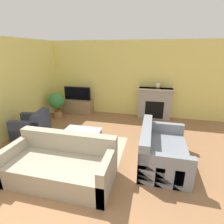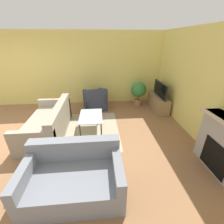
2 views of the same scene
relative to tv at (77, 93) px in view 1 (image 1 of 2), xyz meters
name	(u,v)px [view 1 (image 1 of 2)]	position (x,y,z in m)	size (l,w,h in m)	color
wall_back	(115,79)	(1.40, 0.33, 0.56)	(7.82, 0.06, 2.70)	#EADB72
wall_left	(7,90)	(-1.04, -2.20, 0.56)	(0.06, 8.00, 2.70)	#EADB72
area_rug	(80,150)	(1.16, -2.56, -0.79)	(2.12, 1.83, 0.00)	#B7A88E
fireplace	(155,103)	(2.91, 0.14, -0.21)	(1.27, 0.37, 1.11)	#9E9993
tv_stand	(78,106)	(0.00, 0.00, -0.52)	(1.12, 0.43, 0.53)	#997A56
tv	(77,93)	(0.00, 0.00, 0.00)	(1.06, 0.06, 0.51)	#232328
couch_sectional	(61,165)	(1.22, -3.57, -0.51)	(2.02, 0.98, 0.82)	#9E937F
couch_loveseat	(161,151)	(3.09, -2.62, -0.50)	(0.97, 1.58, 0.82)	gray
armchair_by_window	(33,129)	(-0.32, -2.32, -0.49)	(0.96, 0.93, 0.82)	#33384C
coffee_table	(81,133)	(1.16, -2.41, -0.38)	(0.92, 0.63, 0.45)	#333338
potted_plant	(57,102)	(-0.54, -0.63, -0.20)	(0.58, 0.58, 0.93)	#AD704C
mantel_clock	(158,85)	(2.97, 0.14, 0.43)	(0.19, 0.07, 0.22)	#B79338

